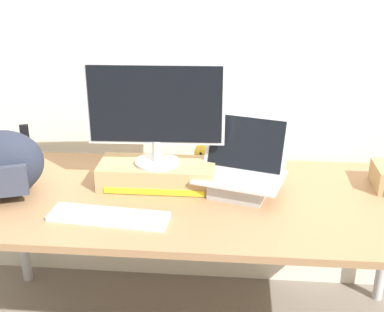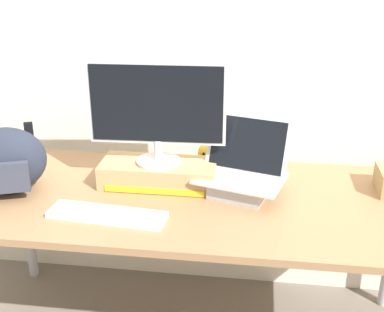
# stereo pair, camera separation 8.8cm
# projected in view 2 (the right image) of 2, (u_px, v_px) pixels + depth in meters

# --- Properties ---
(back_wall) EXTENTS (7.00, 0.10, 2.60)m
(back_wall) POSITION_uv_depth(u_px,v_px,m) (207.00, 36.00, 2.36)
(back_wall) COLOR silver
(back_wall) RESTS_ON ground
(desk) EXTENTS (1.98, 0.83, 0.73)m
(desk) POSITION_uv_depth(u_px,v_px,m) (192.00, 209.00, 2.13)
(desk) COLOR #99704C
(desk) RESTS_ON ground
(toner_box_yellow) EXTENTS (0.49, 0.21, 0.10)m
(toner_box_yellow) POSITION_uv_depth(u_px,v_px,m) (159.00, 173.00, 2.19)
(toner_box_yellow) COLOR tan
(toner_box_yellow) RESTS_ON desk
(desktop_monitor) EXTENTS (0.57, 0.19, 0.43)m
(desktop_monitor) POSITION_uv_depth(u_px,v_px,m) (157.00, 110.00, 2.08)
(desktop_monitor) COLOR silver
(desktop_monitor) RESTS_ON toner_box_yellow
(open_laptop) EXTENTS (0.40, 0.34, 0.31)m
(open_laptop) POSITION_uv_depth(u_px,v_px,m) (241.00, 178.00, 2.11)
(open_laptop) COLOR #ADADB2
(open_laptop) RESTS_ON desk
(external_keyboard) EXTENTS (0.46, 0.16, 0.02)m
(external_keyboard) POSITION_uv_depth(u_px,v_px,m) (107.00, 214.00, 1.94)
(external_keyboard) COLOR white
(external_keyboard) RESTS_ON desk
(messenger_backpack) EXTENTS (0.38, 0.32, 0.28)m
(messenger_backpack) POSITION_uv_depth(u_px,v_px,m) (6.00, 160.00, 2.10)
(messenger_backpack) COLOR #232838
(messenger_backpack) RESTS_ON desk
(coffee_mug) EXTENTS (0.13, 0.08, 0.10)m
(coffee_mug) POSITION_uv_depth(u_px,v_px,m) (23.00, 155.00, 2.38)
(coffee_mug) COLOR black
(coffee_mug) RESTS_ON desk
(plush_toy) EXTENTS (0.11, 0.11, 0.11)m
(plush_toy) POSITION_uv_depth(u_px,v_px,m) (209.00, 153.00, 2.40)
(plush_toy) COLOR gold
(plush_toy) RESTS_ON desk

